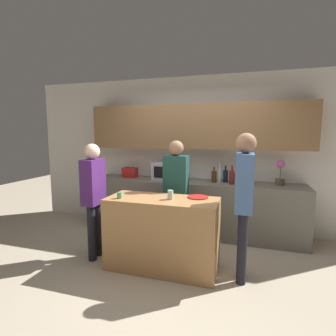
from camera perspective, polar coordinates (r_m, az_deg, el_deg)
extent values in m
plane|color=#BCAD93|center=(3.48, 0.27, -21.91)|extent=(14.00, 14.00, 0.00)
cube|color=silver|center=(4.74, 6.35, 3.11)|extent=(6.40, 0.08, 2.70)
cube|color=olive|center=(4.53, 5.96, 8.93)|extent=(3.74, 0.32, 0.75)
cube|color=#6B665B|center=(4.56, 5.36, -8.52)|extent=(3.60, 0.62, 0.91)
cube|color=#B27F4C|center=(3.41, -1.26, -14.07)|extent=(1.39, 0.58, 0.91)
cube|color=#B7BABC|center=(4.60, 0.15, -0.63)|extent=(0.52, 0.38, 0.30)
cube|color=black|center=(4.44, -1.19, -0.94)|extent=(0.31, 0.01, 0.19)
cube|color=#B21E19|center=(4.88, -8.28, -0.95)|extent=(0.26, 0.16, 0.18)
cube|color=black|center=(4.89, -8.83, 0.14)|extent=(0.02, 0.11, 0.01)
cube|color=black|center=(4.85, -7.77, 0.09)|extent=(0.02, 0.11, 0.01)
cylinder|color=brown|center=(4.45, 23.17, -2.82)|extent=(0.14, 0.14, 0.10)
cylinder|color=#38662D|center=(4.43, 23.26, -1.03)|extent=(0.01, 0.01, 0.18)
sphere|color=#B25199|center=(4.42, 23.36, 0.76)|extent=(0.13, 0.13, 0.13)
cylinder|color=#472814|center=(4.41, 9.97, -1.85)|extent=(0.09, 0.09, 0.19)
cylinder|color=#472814|center=(4.39, 10.01, -0.18)|extent=(0.03, 0.03, 0.07)
cylinder|color=silver|center=(4.43, 11.16, -1.55)|extent=(0.07, 0.07, 0.23)
cylinder|color=silver|center=(4.41, 11.21, 0.48)|extent=(0.02, 0.02, 0.09)
cylinder|color=black|center=(4.44, 12.40, -1.76)|extent=(0.08, 0.08, 0.20)
cylinder|color=black|center=(4.42, 12.45, 0.01)|extent=(0.03, 0.03, 0.08)
cylinder|color=maroon|center=(4.29, 13.74, -2.01)|extent=(0.08, 0.08, 0.22)
cylinder|color=maroon|center=(4.27, 13.80, -0.02)|extent=(0.03, 0.03, 0.08)
cylinder|color=silver|center=(4.32, 14.76, -2.33)|extent=(0.09, 0.09, 0.16)
cylinder|color=silver|center=(4.30, 14.81, -0.84)|extent=(0.03, 0.03, 0.06)
cylinder|color=#194723|center=(4.43, 16.12, -1.80)|extent=(0.06, 0.06, 0.21)
cylinder|color=#194723|center=(4.41, 16.19, 0.11)|extent=(0.02, 0.02, 0.08)
cylinder|color=red|center=(3.33, 6.53, -6.31)|extent=(0.26, 0.26, 0.01)
cylinder|color=#5AA468|center=(3.32, -10.46, -5.87)|extent=(0.07, 0.07, 0.08)
cylinder|color=#AFCAC2|center=(3.21, 0.53, -5.86)|extent=(0.07, 0.07, 0.11)
cylinder|color=black|center=(3.21, 15.79, -16.55)|extent=(0.11, 0.11, 0.83)
cylinder|color=black|center=(3.36, 15.84, -15.45)|extent=(0.11, 0.11, 0.83)
cube|color=#4B6DA5|center=(3.07, 16.31, -3.09)|extent=(0.19, 0.34, 0.66)
sphere|color=#9E7051|center=(3.02, 16.62, 5.18)|extent=(0.23, 0.23, 0.23)
cylinder|color=black|center=(3.90, 2.86, -12.27)|extent=(0.11, 0.11, 0.78)
cylinder|color=black|center=(3.95, 0.59, -12.02)|extent=(0.11, 0.11, 0.78)
cube|color=#1D4943|center=(3.74, 1.76, -2.00)|extent=(0.35, 0.21, 0.62)
sphere|color=#9E7051|center=(3.70, 1.79, 4.36)|extent=(0.21, 0.21, 0.21)
cylinder|color=black|center=(3.90, -14.96, -12.66)|extent=(0.11, 0.11, 0.76)
cylinder|color=black|center=(3.77, -16.28, -13.40)|extent=(0.11, 0.11, 0.76)
cube|color=#4B216A|center=(3.65, -15.99, -2.90)|extent=(0.19, 0.34, 0.61)
sphere|color=beige|center=(3.61, -16.22, 3.47)|extent=(0.21, 0.21, 0.21)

